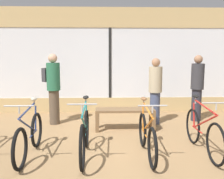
{
  "coord_description": "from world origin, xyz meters",
  "views": [
    {
      "loc": [
        -0.21,
        -4.49,
        1.8
      ],
      "look_at": [
        0.0,
        1.5,
        0.95
      ],
      "focal_mm": 40.0,
      "sensor_mm": 36.0,
      "label": 1
    }
  ],
  "objects_px": {
    "bicycle_center_right": "(147,135)",
    "customer_mid_floor": "(53,86)",
    "bicycle_left": "(29,136)",
    "bicycle_right": "(203,131)",
    "bicycle_center_left": "(85,135)",
    "display_bench": "(125,113)",
    "customer_by_window": "(197,86)",
    "customer_near_rack": "(155,90)"
  },
  "relations": [
    {
      "from": "display_bench",
      "to": "customer_mid_floor",
      "type": "xyz_separation_m",
      "value": [
        -1.8,
        0.59,
        0.57
      ]
    },
    {
      "from": "bicycle_center_right",
      "to": "customer_by_window",
      "type": "xyz_separation_m",
      "value": [
        1.76,
        2.34,
        0.57
      ]
    },
    {
      "from": "bicycle_right",
      "to": "bicycle_center_right",
      "type": "bearing_deg",
      "value": -173.66
    },
    {
      "from": "customer_near_rack",
      "to": "customer_mid_floor",
      "type": "distance_m",
      "value": 2.63
    },
    {
      "from": "bicycle_center_left",
      "to": "display_bench",
      "type": "xyz_separation_m",
      "value": [
        0.84,
        1.57,
        0.01
      ]
    },
    {
      "from": "display_bench",
      "to": "customer_mid_floor",
      "type": "height_order",
      "value": "customer_mid_floor"
    },
    {
      "from": "bicycle_left",
      "to": "bicycle_right",
      "type": "bearing_deg",
      "value": 1.48
    },
    {
      "from": "bicycle_center_right",
      "to": "display_bench",
      "type": "bearing_deg",
      "value": 99.17
    },
    {
      "from": "bicycle_center_left",
      "to": "customer_by_window",
      "type": "height_order",
      "value": "customer_by_window"
    },
    {
      "from": "customer_mid_floor",
      "to": "bicycle_left",
      "type": "bearing_deg",
      "value": -90.51
    },
    {
      "from": "bicycle_center_right",
      "to": "display_bench",
      "type": "relative_size",
      "value": 1.18
    },
    {
      "from": "customer_by_window",
      "to": "customer_mid_floor",
      "type": "height_order",
      "value": "customer_mid_floor"
    },
    {
      "from": "bicycle_right",
      "to": "bicycle_center_left",
      "type": "bearing_deg",
      "value": -176.78
    },
    {
      "from": "bicycle_center_right",
      "to": "customer_mid_floor",
      "type": "height_order",
      "value": "customer_mid_floor"
    },
    {
      "from": "bicycle_left",
      "to": "customer_by_window",
      "type": "bearing_deg",
      "value": 30.99
    },
    {
      "from": "bicycle_right",
      "to": "display_bench",
      "type": "relative_size",
      "value": 1.25
    },
    {
      "from": "customer_near_rack",
      "to": "display_bench",
      "type": "bearing_deg",
      "value": -148.0
    },
    {
      "from": "bicycle_center_right",
      "to": "customer_mid_floor",
      "type": "relative_size",
      "value": 0.91
    },
    {
      "from": "customer_near_rack",
      "to": "customer_mid_floor",
      "type": "height_order",
      "value": "customer_mid_floor"
    },
    {
      "from": "bicycle_center_right",
      "to": "customer_near_rack",
      "type": "relative_size",
      "value": 0.97
    },
    {
      "from": "bicycle_center_left",
      "to": "bicycle_right",
      "type": "bearing_deg",
      "value": 3.22
    },
    {
      "from": "display_bench",
      "to": "customer_by_window",
      "type": "xyz_separation_m",
      "value": [
        2.01,
        0.78,
        0.53
      ]
    },
    {
      "from": "bicycle_right",
      "to": "customer_mid_floor",
      "type": "relative_size",
      "value": 0.97
    },
    {
      "from": "bicycle_left",
      "to": "bicycle_center_left",
      "type": "xyz_separation_m",
      "value": [
        0.97,
        -0.04,
        0.03
      ]
    },
    {
      "from": "bicycle_left",
      "to": "display_bench",
      "type": "height_order",
      "value": "bicycle_left"
    },
    {
      "from": "bicycle_center_right",
      "to": "bicycle_left",
      "type": "bearing_deg",
      "value": 179.01
    },
    {
      "from": "display_bench",
      "to": "customer_mid_floor",
      "type": "distance_m",
      "value": 1.98
    },
    {
      "from": "bicycle_center_left",
      "to": "customer_mid_floor",
      "type": "distance_m",
      "value": 2.43
    },
    {
      "from": "customer_near_rack",
      "to": "customer_by_window",
      "type": "distance_m",
      "value": 1.22
    },
    {
      "from": "bicycle_right",
      "to": "display_bench",
      "type": "distance_m",
      "value": 1.95
    },
    {
      "from": "bicycle_left",
      "to": "bicycle_right",
      "type": "height_order",
      "value": "bicycle_right"
    },
    {
      "from": "bicycle_center_right",
      "to": "customer_mid_floor",
      "type": "distance_m",
      "value": 3.04
    },
    {
      "from": "bicycle_center_left",
      "to": "bicycle_center_right",
      "type": "relative_size",
      "value": 1.05
    },
    {
      "from": "bicycle_right",
      "to": "customer_near_rack",
      "type": "xyz_separation_m",
      "value": [
        -0.48,
        1.96,
        0.5
      ]
    },
    {
      "from": "bicycle_left",
      "to": "display_bench",
      "type": "bearing_deg",
      "value": 40.03
    },
    {
      "from": "bicycle_left",
      "to": "display_bench",
      "type": "xyz_separation_m",
      "value": [
        1.82,
        1.53,
        0.04
      ]
    },
    {
      "from": "bicycle_center_right",
      "to": "bicycle_center_left",
      "type": "bearing_deg",
      "value": -179.79
    },
    {
      "from": "customer_by_window",
      "to": "customer_mid_floor",
      "type": "bearing_deg",
      "value": -177.21
    },
    {
      "from": "bicycle_center_left",
      "to": "customer_by_window",
      "type": "bearing_deg",
      "value": 39.32
    },
    {
      "from": "bicycle_center_right",
      "to": "customer_mid_floor",
      "type": "bearing_deg",
      "value": 133.62
    },
    {
      "from": "bicycle_right",
      "to": "customer_mid_floor",
      "type": "bearing_deg",
      "value": 146.71
    },
    {
      "from": "bicycle_left",
      "to": "display_bench",
      "type": "relative_size",
      "value": 1.19
    }
  ]
}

